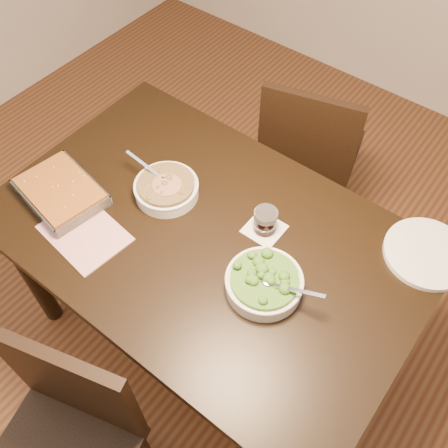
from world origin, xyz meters
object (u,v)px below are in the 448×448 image
(stew_bowl, at_px, (166,188))
(wine_tumbler, at_px, (265,220))
(baking_dish, at_px, (61,192))
(dinner_plate, at_px, (427,253))
(broccoli_bowl, at_px, (264,282))
(table, at_px, (207,250))
(chair_near, at_px, (66,437))
(chair_far, at_px, (309,151))

(stew_bowl, xyz_separation_m, wine_tumbler, (0.35, 0.08, 0.02))
(baking_dish, xyz_separation_m, dinner_plate, (1.09, 0.54, -0.02))
(broccoli_bowl, bearing_deg, baking_dish, -170.01)
(dinner_plate, bearing_deg, table, -149.04)
(stew_bowl, bearing_deg, baking_dish, -139.87)
(chair_near, bearing_deg, stew_bowl, 91.13)
(chair_near, bearing_deg, wine_tumbler, 65.74)
(dinner_plate, height_order, chair_far, chair_far)
(broccoli_bowl, xyz_separation_m, baking_dish, (-0.75, -0.13, -0.01))
(wine_tumbler, relative_size, chair_near, 0.10)
(chair_far, bearing_deg, baking_dish, 49.61)
(table, relative_size, baking_dish, 4.29)
(wine_tumbler, bearing_deg, stew_bowl, -166.97)
(broccoli_bowl, distance_m, baking_dish, 0.76)
(table, distance_m, baking_dish, 0.53)
(baking_dish, bearing_deg, chair_near, -36.30)
(table, xyz_separation_m, chair_near, (0.02, -0.70, -0.16))
(wine_tumbler, bearing_deg, chair_near, -98.30)
(baking_dish, relative_size, chair_near, 0.37)
(stew_bowl, bearing_deg, chair_far, 77.05)
(baking_dish, distance_m, chair_far, 1.09)
(broccoli_bowl, bearing_deg, table, 169.07)
(broccoli_bowl, height_order, chair_near, chair_near)
(wine_tumbler, height_order, dinner_plate, wine_tumbler)
(baking_dish, relative_size, chair_far, 0.38)
(table, distance_m, stew_bowl, 0.25)
(chair_near, distance_m, chair_far, 1.47)
(baking_dish, bearing_deg, stew_bowl, 49.65)
(dinner_plate, bearing_deg, broccoli_bowl, -129.46)
(table, distance_m, wine_tumbler, 0.24)
(baking_dish, distance_m, wine_tumbler, 0.70)
(broccoli_bowl, bearing_deg, chair_far, 110.64)
(table, height_order, stew_bowl, stew_bowl)
(stew_bowl, xyz_separation_m, broccoli_bowl, (0.48, -0.10, 0.00))
(stew_bowl, xyz_separation_m, chair_near, (0.23, -0.75, -0.29))
(broccoli_bowl, distance_m, wine_tumbler, 0.22)
(wine_tumbler, bearing_deg, chair_far, 106.19)
(broccoli_bowl, height_order, dinner_plate, broccoli_bowl)
(table, relative_size, dinner_plate, 5.18)
(baking_dish, height_order, chair_far, chair_far)
(table, xyz_separation_m, baking_dish, (-0.49, -0.18, 0.12))
(baking_dish, bearing_deg, wine_tumbler, 36.04)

